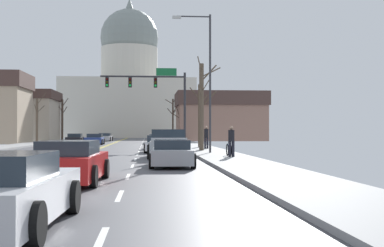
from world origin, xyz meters
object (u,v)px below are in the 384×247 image
(pickup_truck_near_02, at_px, (168,145))
(street_lamp_right, at_px, (205,71))
(sedan_near_00, at_px, (159,142))
(pedestrian_00, at_px, (206,136))
(sedan_near_01, at_px, (159,144))
(signal_gantry, at_px, (155,90))
(sedan_oncoming_02, at_px, (105,137))
(sedan_near_03, at_px, (172,154))
(bicycle_parked, at_px, (229,150))
(sedan_oncoming_01, at_px, (75,138))
(sedan_near_04, at_px, (71,163))
(sedan_oncoming_00, at_px, (94,139))
(pedestrian_01, at_px, (231,140))

(pickup_truck_near_02, bearing_deg, street_lamp_right, 50.53)
(sedan_near_00, distance_m, pedestrian_00, 5.26)
(sedan_near_01, bearing_deg, pickup_truck_near_02, -86.75)
(signal_gantry, distance_m, sedan_near_01, 11.94)
(sedan_oncoming_02, bearing_deg, pickup_truck_near_02, -80.70)
(sedan_near_03, height_order, bicycle_parked, sedan_near_03)
(signal_gantry, distance_m, sedan_oncoming_01, 21.45)
(sedan_near_01, relative_size, sedan_near_04, 0.92)
(sedan_near_01, distance_m, pickup_truck_near_02, 6.86)
(sedan_near_04, relative_size, sedan_oncoming_01, 1.06)
(sedan_oncoming_01, bearing_deg, signal_gantry, -61.77)
(street_lamp_right, distance_m, sedan_oncoming_00, 26.55)
(street_lamp_right, relative_size, sedan_oncoming_02, 1.99)
(sedan_oncoming_01, height_order, pedestrian_01, pedestrian_01)
(pedestrian_01, bearing_deg, sedan_near_00, 102.75)
(sedan_near_04, bearing_deg, sedan_oncoming_01, 97.79)
(pedestrian_01, distance_m, bicycle_parked, 1.12)
(signal_gantry, bearing_deg, sedan_near_03, -89.08)
(sedan_near_01, xyz_separation_m, sedan_oncoming_02, (-6.95, 37.96, -0.02))
(sedan_near_03, xyz_separation_m, pedestrian_00, (3.49, 17.52, 0.55))
(sedan_near_03, bearing_deg, sedan_near_04, -116.28)
(sedan_near_04, xyz_separation_m, pedestrian_00, (6.87, 24.36, 0.51))
(sedan_near_04, distance_m, sedan_oncoming_02, 59.27)
(sedan_oncoming_02, relative_size, pedestrian_01, 2.68)
(sedan_near_01, relative_size, bicycle_parked, 2.47)
(street_lamp_right, relative_size, sedan_near_04, 1.90)
(sedan_oncoming_00, xyz_separation_m, pedestrian_01, (10.41, -29.67, 0.52))
(pedestrian_00, bearing_deg, sedan_near_01, -139.81)
(street_lamp_right, distance_m, sedan_near_00, 12.06)
(pickup_truck_near_02, height_order, sedan_oncoming_00, pickup_truck_near_02)
(street_lamp_right, distance_m, sedan_near_03, 11.92)
(sedan_oncoming_00, bearing_deg, street_lamp_right, -68.46)
(sedan_near_01, height_order, sedan_near_03, sedan_near_01)
(pedestrian_00, bearing_deg, sedan_oncoming_00, 121.03)
(pickup_truck_near_02, distance_m, sedan_near_03, 7.49)
(sedan_near_04, distance_m, sedan_oncoming_00, 41.85)
(sedan_oncoming_01, bearing_deg, sedan_oncoming_00, -69.21)
(bicycle_parked, bearing_deg, sedan_oncoming_00, 109.93)
(pedestrian_01, bearing_deg, pedestrian_00, 89.90)
(pedestrian_00, height_order, pedestrian_01, pedestrian_00)
(sedan_near_04, height_order, sedan_oncoming_01, sedan_near_04)
(signal_gantry, height_order, bicycle_parked, signal_gantry)
(sedan_near_03, bearing_deg, sedan_oncoming_01, 103.26)
(pickup_truck_near_02, xyz_separation_m, sedan_oncoming_01, (-10.41, 36.21, -0.18))
(sedan_near_01, distance_m, sedan_near_04, 21.40)
(sedan_near_00, distance_m, pickup_truck_near_02, 13.78)
(signal_gantry, xyz_separation_m, sedan_near_04, (-2.97, -32.11, -4.74))
(pedestrian_00, bearing_deg, sedan_near_00, 134.37)
(sedan_oncoming_00, bearing_deg, pedestrian_00, -58.97)
(signal_gantry, bearing_deg, sedan_oncoming_00, 124.29)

